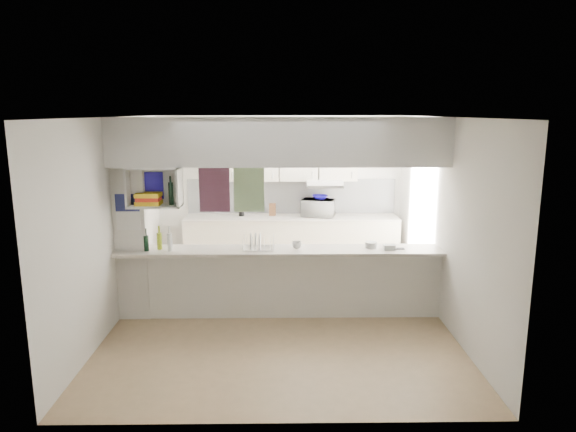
{
  "coord_description": "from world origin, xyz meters",
  "views": [
    {
      "loc": [
        0.02,
        -6.42,
        2.67
      ],
      "look_at": [
        0.11,
        0.5,
        1.25
      ],
      "focal_mm": 32.0,
      "sensor_mm": 36.0,
      "label": 1
    }
  ],
  "objects_px": {
    "bowl": "(320,197)",
    "dish_rack": "(258,242)",
    "microwave": "(318,208)",
    "wine_bottles": "(159,241)"
  },
  "relations": [
    {
      "from": "bowl",
      "to": "microwave",
      "type": "bearing_deg",
      "value": -140.34
    },
    {
      "from": "microwave",
      "to": "wine_bottles",
      "type": "xyz_separation_m",
      "value": [
        -2.2,
        -2.14,
        -0.03
      ]
    },
    {
      "from": "microwave",
      "to": "dish_rack",
      "type": "bearing_deg",
      "value": 79.89
    },
    {
      "from": "bowl",
      "to": "dish_rack",
      "type": "xyz_separation_m",
      "value": [
        -0.95,
        -2.09,
        -0.24
      ]
    },
    {
      "from": "bowl",
      "to": "wine_bottles",
      "type": "height_order",
      "value": "bowl"
    },
    {
      "from": "microwave",
      "to": "dish_rack",
      "type": "distance_m",
      "value": 2.27
    },
    {
      "from": "bowl",
      "to": "dish_rack",
      "type": "distance_m",
      "value": 2.31
    },
    {
      "from": "microwave",
      "to": "wine_bottles",
      "type": "distance_m",
      "value": 3.07
    },
    {
      "from": "wine_bottles",
      "to": "dish_rack",
      "type": "bearing_deg",
      "value": 3.05
    },
    {
      "from": "bowl",
      "to": "dish_rack",
      "type": "height_order",
      "value": "bowl"
    }
  ]
}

